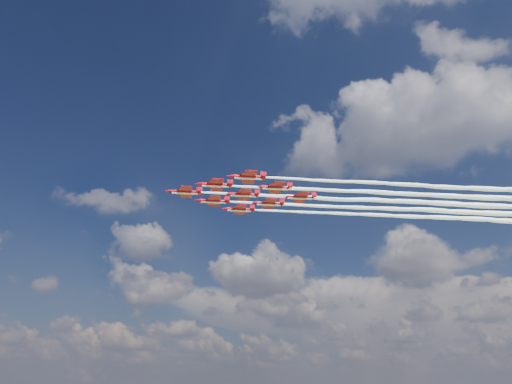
{
  "coord_description": "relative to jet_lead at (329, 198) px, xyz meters",
  "views": [
    {
      "loc": [
        76.53,
        -125.69,
        24.67
      ],
      "look_at": [
        1.22,
        1.0,
        83.82
      ],
      "focal_mm": 35.0,
      "sensor_mm": 36.0,
      "label": 1
    }
  ],
  "objects": [
    {
      "name": "jet_row3_starb",
      "position": [
        6.25,
        23.43,
        0.0
      ],
      "size": [
        84.18,
        65.9,
        3.04
      ],
      "rotation": [
        0.0,
        0.0,
        0.66
      ],
      "color": "#B3091B"
    },
    {
      "name": "jet_lead",
      "position": [
        0.0,
        0.0,
        0.0
      ],
      "size": [
        84.18,
        65.9,
        3.04
      ],
      "rotation": [
        0.0,
        0.0,
        0.66
      ],
      "color": "#B3091B"
    },
    {
      "name": "jet_row2_port",
      "position": [
        12.12,
        0.09,
        0.0
      ],
      "size": [
        84.18,
        65.9,
        3.04
      ],
      "rotation": [
        0.0,
        0.0,
        0.66
      ],
      "color": "#B3091B"
    },
    {
      "name": "jet_row3_centre",
      "position": [
        15.25,
        11.8,
        0.0
      ],
      "size": [
        84.18,
        65.9,
        3.04
      ],
      "rotation": [
        0.0,
        0.0,
        0.66
      ],
      "color": "#B3091B"
    },
    {
      "name": "jet_row2_starb",
      "position": [
        3.12,
        11.71,
        0.0
      ],
      "size": [
        84.18,
        65.9,
        3.04
      ],
      "rotation": [
        0.0,
        0.0,
        0.66
      ],
      "color": "#B3091B"
    },
    {
      "name": "jet_row3_port",
      "position": [
        24.25,
        0.18,
        0.0
      ],
      "size": [
        84.18,
        65.9,
        3.04
      ],
      "rotation": [
        0.0,
        0.0,
        0.66
      ],
      "color": "#B3091B"
    },
    {
      "name": "jet_tail",
      "position": [
        30.49,
        23.6,
        0.0
      ],
      "size": [
        84.18,
        65.9,
        3.04
      ],
      "rotation": [
        0.0,
        0.0,
        0.66
      ],
      "color": "#B3091B"
    },
    {
      "name": "jet_row4_starb",
      "position": [
        18.37,
        23.52,
        0.0
      ],
      "size": [
        84.18,
        65.9,
        3.04
      ],
      "rotation": [
        0.0,
        0.0,
        0.66
      ],
      "color": "#B3091B"
    },
    {
      "name": "jet_row4_port",
      "position": [
        27.37,
        11.89,
        0.0
      ],
      "size": [
        84.18,
        65.9,
        3.04
      ],
      "rotation": [
        0.0,
        0.0,
        0.66
      ],
      "color": "#B3091B"
    }
  ]
}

